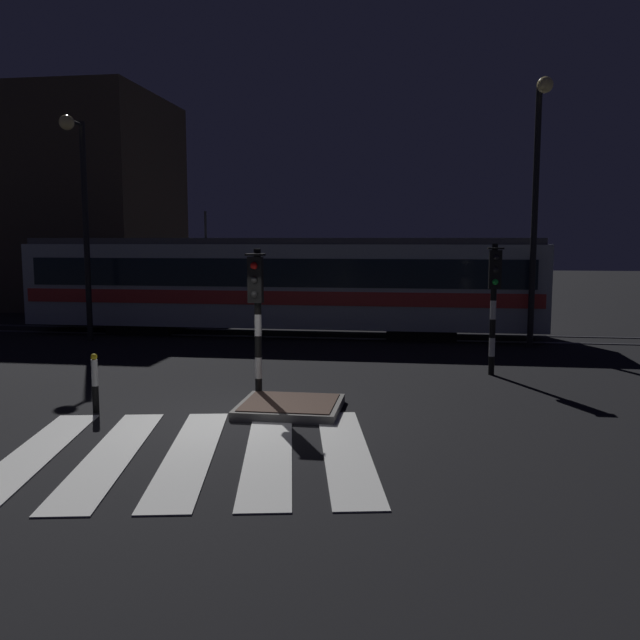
% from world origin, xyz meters
% --- Properties ---
extents(ground_plane, '(120.00, 120.00, 0.00)m').
position_xyz_m(ground_plane, '(0.00, 0.00, 0.00)').
color(ground_plane, black).
extents(rail_near, '(80.00, 0.12, 0.03)m').
position_xyz_m(rail_near, '(0.00, 10.11, 0.01)').
color(rail_near, '#59595E').
rests_on(rail_near, ground).
extents(rail_far, '(80.00, 0.12, 0.03)m').
position_xyz_m(rail_far, '(0.00, 11.55, 0.01)').
color(rail_far, '#59595E').
rests_on(rail_far, ground).
extents(crosswalk_zebra, '(6.16, 5.50, 0.02)m').
position_xyz_m(crosswalk_zebra, '(0.00, -1.90, 0.01)').
color(crosswalk_zebra, silver).
rests_on(crosswalk_zebra, ground).
extents(traffic_island, '(1.88, 1.75, 0.18)m').
position_xyz_m(traffic_island, '(1.00, 0.83, 0.09)').
color(traffic_island, slate).
rests_on(traffic_island, ground).
extents(traffic_light_corner_far_right, '(0.36, 0.42, 3.11)m').
position_xyz_m(traffic_light_corner_far_right, '(5.11, 4.78, 2.05)').
color(traffic_light_corner_far_right, black).
rests_on(traffic_light_corner_far_right, ground).
extents(traffic_light_median_centre, '(0.36, 0.42, 3.03)m').
position_xyz_m(traffic_light_median_centre, '(0.20, 1.56, 2.00)').
color(traffic_light_median_centre, black).
rests_on(traffic_light_median_centre, ground).
extents(street_lamp_trackside_right, '(0.44, 1.21, 7.61)m').
position_xyz_m(street_lamp_trackside_right, '(6.68, 8.98, 4.79)').
color(street_lamp_trackside_right, black).
rests_on(street_lamp_trackside_right, ground).
extents(street_lamp_trackside_left, '(0.44, 1.21, 6.83)m').
position_xyz_m(street_lamp_trackside_left, '(-6.95, 8.29, 4.36)').
color(street_lamp_trackside_left, black).
rests_on(street_lamp_trackside_left, ground).
extents(tram, '(17.33, 2.58, 4.15)m').
position_xyz_m(tram, '(-1.24, 10.82, 1.75)').
color(tram, '#B2BCC1').
rests_on(tram, ground).
extents(bollard_island_edge, '(0.12, 0.12, 1.11)m').
position_xyz_m(bollard_island_edge, '(-2.58, 0.23, 0.56)').
color(bollard_island_edge, black).
rests_on(bollard_island_edge, ground).
extents(building_backdrop, '(11.86, 8.00, 9.92)m').
position_xyz_m(building_backdrop, '(-14.85, 19.62, 4.96)').
color(building_backdrop, '#42382D').
rests_on(building_backdrop, ground).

